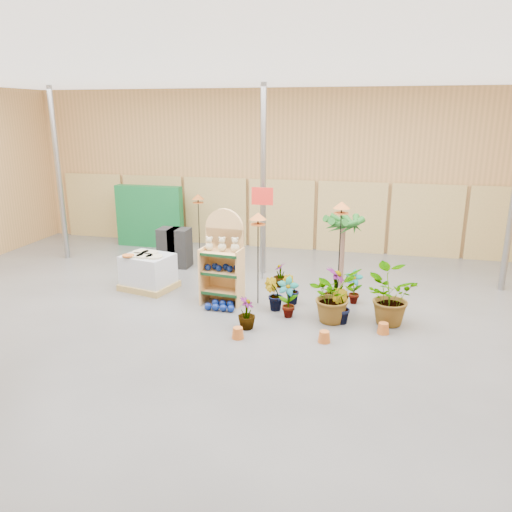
{
  "coord_description": "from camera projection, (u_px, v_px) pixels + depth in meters",
  "views": [
    {
      "loc": [
        2.59,
        -8.08,
        3.84
      ],
      "look_at": [
        0.3,
        1.5,
        1.0
      ],
      "focal_mm": 35.0,
      "sensor_mm": 36.0,
      "label": 1
    }
  ],
  "objects": [
    {
      "name": "bird_table_right",
      "position": [
        342.0,
        209.0,
        10.05
      ],
      "size": [
        0.34,
        0.34,
        2.12
      ],
      "color": "black",
      "rests_on": "ground"
    },
    {
      "name": "teddy_bears",
      "position": [
        223.0,
        245.0,
        10.13
      ],
      "size": [
        0.72,
        0.18,
        0.3
      ],
      "color": "#C7B893",
      "rests_on": "display_shelf"
    },
    {
      "name": "potted_plant_0",
      "position": [
        288.0,
        298.0,
        9.62
      ],
      "size": [
        0.43,
        0.3,
        0.8
      ],
      "primitive_type": "imported",
      "rotation": [
        0.0,
        0.0,
        0.03
      ],
      "color": "#195619",
      "rests_on": "ground"
    },
    {
      "name": "potted_plant_2",
      "position": [
        333.0,
        295.0,
        9.41
      ],
      "size": [
        1.2,
        1.24,
        1.05
      ],
      "primitive_type": "imported",
      "rotation": [
        0.0,
        0.0,
        0.98
      ],
      "color": "#195619",
      "rests_on": "ground"
    },
    {
      "name": "gazing_balls_shelf",
      "position": [
        222.0,
        267.0,
        10.24
      ],
      "size": [
        0.72,
        0.25,
        0.14
      ],
      "color": "navy",
      "rests_on": "display_shelf"
    },
    {
      "name": "room",
      "position": [
        233.0,
        202.0,
        9.43
      ],
      "size": [
        15.2,
        12.1,
        4.7
      ],
      "color": "#4E4E4D",
      "rests_on": "ground"
    },
    {
      "name": "bird_table_back",
      "position": [
        198.0,
        199.0,
        13.75
      ],
      "size": [
        0.34,
        0.34,
        1.68
      ],
      "color": "black",
      "rests_on": "ground"
    },
    {
      "name": "trellis_stock",
      "position": [
        150.0,
        216.0,
        14.65
      ],
      "size": [
        2.0,
        0.3,
        1.8
      ],
      "primitive_type": "cube",
      "color": "#0E5827",
      "rests_on": "ground"
    },
    {
      "name": "offer_sign",
      "position": [
        262.0,
        215.0,
        11.52
      ],
      "size": [
        0.5,
        0.08,
        2.2
      ],
      "color": "gray",
      "rests_on": "ground"
    },
    {
      "name": "potted_plant_1",
      "position": [
        274.0,
        294.0,
        9.98
      ],
      "size": [
        0.43,
        0.37,
        0.67
      ],
      "primitive_type": "imported",
      "rotation": [
        0.0,
        0.0,
        3.37
      ],
      "color": "#195619",
      "rests_on": "ground"
    },
    {
      "name": "potted_plant_10",
      "position": [
        388.0,
        296.0,
        9.28
      ],
      "size": [
        1.28,
        1.24,
        1.09
      ],
      "primitive_type": "imported",
      "rotation": [
        0.0,
        0.0,
        2.59
      ],
      "color": "#195619",
      "rests_on": "ground"
    },
    {
      "name": "charcoal_planters",
      "position": [
        175.0,
        248.0,
        12.8
      ],
      "size": [
        0.8,
        0.5,
        1.0
      ],
      "color": "black",
      "rests_on": "ground"
    },
    {
      "name": "gazing_balls_floor",
      "position": [
        221.0,
        306.0,
        10.09
      ],
      "size": [
        0.63,
        0.39,
        0.15
      ],
      "color": "navy",
      "rests_on": "ground"
    },
    {
      "name": "pallet_stack",
      "position": [
        148.0,
        272.0,
        11.2
      ],
      "size": [
        1.29,
        1.15,
        0.82
      ],
      "rotation": [
        0.0,
        0.0,
        -0.23
      ],
      "color": "#A1874C",
      "rests_on": "ground"
    },
    {
      "name": "potted_plant_4",
      "position": [
        354.0,
        287.0,
        10.34
      ],
      "size": [
        0.38,
        0.26,
        0.71
      ],
      "primitive_type": "imported",
      "rotation": [
        0.0,
        0.0,
        6.26
      ],
      "color": "#195619",
      "rests_on": "ground"
    },
    {
      "name": "palm",
      "position": [
        344.0,
        222.0,
        11.05
      ],
      "size": [
        0.7,
        0.7,
        1.75
      ],
      "color": "brown",
      "rests_on": "ground"
    },
    {
      "name": "display_shelf",
      "position": [
        224.0,
        260.0,
        10.31
      ],
      "size": [
        0.87,
        0.6,
        1.97
      ],
      "rotation": [
        0.0,
        0.0,
        -0.1
      ],
      "color": "tan",
      "rests_on": "ground"
    },
    {
      "name": "potted_plant_7",
      "position": [
        247.0,
        313.0,
        9.14
      ],
      "size": [
        0.35,
        0.35,
        0.6
      ],
      "primitive_type": "imported",
      "rotation": [
        0.0,
        0.0,
        1.62
      ],
      "color": "#195619",
      "rests_on": "ground"
    },
    {
      "name": "potted_plant_3",
      "position": [
        336.0,
        291.0,
        9.8
      ],
      "size": [
        0.6,
        0.6,
        0.93
      ],
      "primitive_type": "imported",
      "rotation": [
        0.0,
        0.0,
        1.73
      ],
      "color": "#195619",
      "rests_on": "ground"
    },
    {
      "name": "bird_table_front",
      "position": [
        258.0,
        219.0,
        9.94
      ],
      "size": [
        0.34,
        0.34,
        1.93
      ],
      "color": "black",
      "rests_on": "ground"
    },
    {
      "name": "potted_plant_5",
      "position": [
        291.0,
        290.0,
        10.32
      ],
      "size": [
        0.38,
        0.33,
        0.62
      ],
      "primitive_type": "imported",
      "rotation": [
        0.0,
        0.0,
        3.31
      ],
      "color": "#195619",
      "rests_on": "ground"
    },
    {
      "name": "potted_plant_9",
      "position": [
        341.0,
        306.0,
        9.38
      ],
      "size": [
        0.46,
        0.43,
        0.65
      ],
      "primitive_type": "imported",
      "rotation": [
        0.0,
        0.0,
        2.62
      ],
      "color": "#195619",
      "rests_on": "ground"
    },
    {
      "name": "potted_plant_11",
      "position": [
        280.0,
        275.0,
        11.35
      ],
      "size": [
        0.34,
        0.34,
        0.57
      ],
      "primitive_type": "imported",
      "rotation": [
        0.0,
        0.0,
        4.79
      ],
      "color": "#195619",
      "rests_on": "ground"
    }
  ]
}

